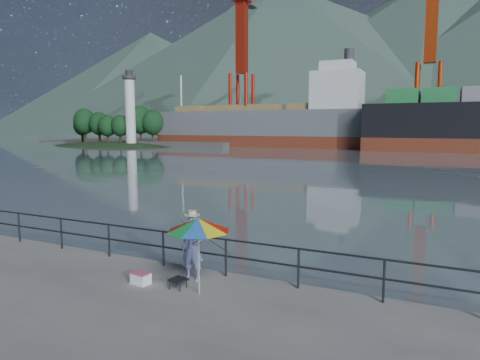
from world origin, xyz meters
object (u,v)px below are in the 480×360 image
object	(u,v)px
cooler_bag	(141,279)
bulk_carrier	(272,125)
beach_umbrella	(198,225)
fisherman	(193,248)

from	to	relation	value
cooler_bag	bulk_carrier	size ratio (longest dim) A/B	0.01
beach_umbrella	bulk_carrier	size ratio (longest dim) A/B	0.04
fisherman	bulk_carrier	size ratio (longest dim) A/B	0.04
cooler_bag	bulk_carrier	xyz separation A→B (m)	(-24.61, 73.17, 4.07)
beach_umbrella	cooler_bag	size ratio (longest dim) A/B	4.02
bulk_carrier	beach_umbrella	bearing A→B (deg)	-70.22
beach_umbrella	fisherman	bearing A→B (deg)	129.78
cooler_bag	bulk_carrier	world-z (taller)	bulk_carrier
fisherman	cooler_bag	distance (m)	1.51
fisherman	beach_umbrella	distance (m)	1.31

